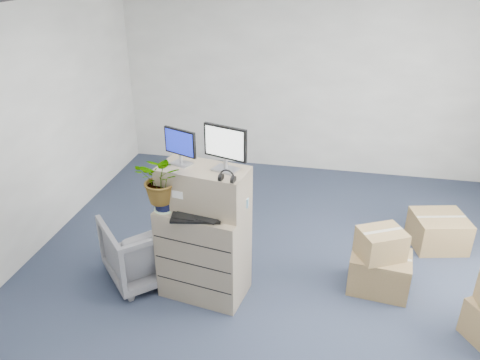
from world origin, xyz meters
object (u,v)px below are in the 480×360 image
object	(u,v)px
monitor_left	(180,145)
water_bottle	(210,196)
keyboard	(196,218)
potted_plant	(162,185)
monitor_right	(225,146)
filing_cabinet_lower	(204,252)
office_chair	(144,245)

from	to	relation	value
monitor_left	water_bottle	size ratio (longest dim) A/B	1.35
monitor_left	water_bottle	world-z (taller)	monitor_left
keyboard	potted_plant	xyz separation A→B (m)	(-0.36, 0.10, 0.26)
monitor_right	potted_plant	world-z (taller)	monitor_right
filing_cabinet_lower	monitor_right	bearing A→B (deg)	20.17
potted_plant	keyboard	bearing A→B (deg)	-16.34
monitor_left	potted_plant	size ratio (longest dim) A/B	0.64
keyboard	potted_plant	distance (m)	0.45
monitor_left	keyboard	size ratio (longest dim) A/B	0.75
keyboard	potted_plant	bearing A→B (deg)	154.04
monitor_left	monitor_right	bearing A→B (deg)	16.52
monitor_right	office_chair	distance (m)	1.58
monitor_left	potted_plant	xyz separation A→B (m)	(-0.15, -0.16, -0.36)
keyboard	water_bottle	bearing A→B (deg)	61.88
filing_cabinet_lower	potted_plant	bearing A→B (deg)	-158.61
filing_cabinet_lower	water_bottle	xyz separation A→B (m)	(0.07, 0.05, 0.63)
filing_cabinet_lower	office_chair	size ratio (longest dim) A/B	1.25
filing_cabinet_lower	monitor_left	bearing A→B (deg)	167.76
filing_cabinet_lower	potted_plant	size ratio (longest dim) A/B	1.78
monitor_left	potted_plant	world-z (taller)	monitor_left
filing_cabinet_lower	office_chair	xyz separation A→B (m)	(-0.72, 0.13, -0.10)
monitor_left	potted_plant	distance (m)	0.42
water_bottle	office_chair	xyz separation A→B (m)	(-0.79, 0.08, -0.73)
monitor_right	keyboard	bearing A→B (deg)	-118.64
water_bottle	keyboard	bearing A→B (deg)	-108.49
office_chair	monitor_right	bearing A→B (deg)	132.10
keyboard	office_chair	world-z (taller)	keyboard
monitor_left	office_chair	size ratio (longest dim) A/B	0.45
monitor_left	office_chair	distance (m)	1.32
monitor_right	filing_cabinet_lower	bearing A→B (deg)	-151.28
keyboard	potted_plant	world-z (taller)	potted_plant
water_bottle	office_chair	bearing A→B (deg)	174.36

